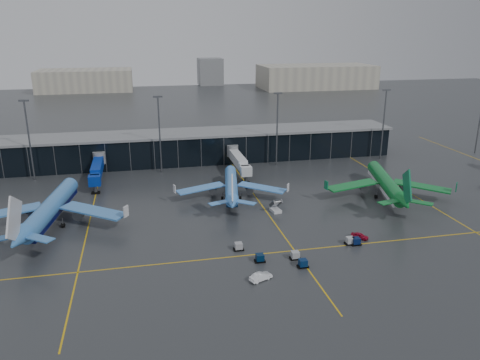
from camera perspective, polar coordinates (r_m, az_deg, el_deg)
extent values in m
plane|color=#282B2D|center=(114.00, -0.55, -5.77)|extent=(600.00, 600.00, 0.00)
cube|color=black|center=(170.52, -4.78, 4.04)|extent=(140.00, 16.00, 10.00)
cube|color=slate|center=(169.33, -4.83, 5.78)|extent=(142.00, 17.00, 0.80)
cylinder|color=#595B60|center=(161.55, -16.78, 2.61)|extent=(4.00, 4.00, 4.00)
cube|color=navy|center=(148.81, -17.10, 0.97)|extent=(3.00, 24.00, 3.00)
cylinder|color=#595B60|center=(142.60, -17.20, -1.09)|extent=(1.00, 1.00, 2.60)
cylinder|color=#595B60|center=(163.89, -0.91, 3.60)|extent=(4.00, 4.00, 4.00)
cube|color=silver|center=(151.35, 0.09, 2.06)|extent=(3.00, 24.00, 3.00)
cylinder|color=#595B60|center=(145.24, 0.72, 0.09)|extent=(1.00, 1.00, 2.60)
cylinder|color=#595B60|center=(159.50, -24.28, 4.29)|extent=(0.50, 0.50, 25.00)
cube|color=#595B60|center=(157.33, -24.88, 8.78)|extent=(3.00, 0.40, 0.60)
cylinder|color=#595B60|center=(155.94, -9.75, 5.35)|extent=(0.50, 0.50, 25.00)
cube|color=#595B60|center=(153.72, -10.01, 9.97)|extent=(3.00, 0.40, 0.60)
cylinder|color=#595B60|center=(162.47, 4.54, 6.06)|extent=(0.50, 0.50, 25.00)
cube|color=#595B60|center=(160.33, 4.65, 10.50)|extent=(3.00, 0.40, 0.60)
cylinder|color=#595B60|center=(177.97, 17.06, 6.38)|extent=(0.50, 0.50, 25.00)
cube|color=#595B60|center=(176.02, 17.44, 10.42)|extent=(3.00, 0.40, 0.60)
cylinder|color=#595B60|center=(200.38, 27.19, 6.41)|extent=(0.50, 0.50, 25.00)
cube|color=#B2AD99|center=(390.41, 9.25, 12.34)|extent=(90.00, 42.00, 18.00)
cube|color=#B2AD99|center=(386.05, -18.31, 11.47)|extent=(70.00, 38.00, 16.00)
cube|color=#B2AD99|center=(408.29, -3.65, 13.05)|extent=(20.00, 20.00, 22.00)
cube|color=gold|center=(131.30, -17.55, -3.36)|extent=(0.30, 120.00, 0.02)
cube|color=gold|center=(134.17, 1.91, -2.04)|extent=(0.30, 120.00, 0.02)
cube|color=gold|center=(151.04, 18.71, -0.69)|extent=(0.30, 120.00, 0.02)
cube|color=gold|center=(103.31, 6.66, -8.54)|extent=(220.00, 0.30, 0.02)
cube|color=black|center=(108.27, 13.93, -7.58)|extent=(2.20, 1.50, 0.36)
cube|color=#04133D|center=(107.95, 13.96, -7.21)|extent=(1.60, 1.50, 1.50)
cube|color=black|center=(108.23, 13.24, -7.54)|extent=(2.20, 1.50, 0.36)
cube|color=#9A9EA3|center=(107.90, 13.27, -7.17)|extent=(1.60, 1.50, 1.50)
cube|color=black|center=(98.12, 2.43, -9.83)|extent=(2.20, 1.50, 0.36)
cube|color=#041A38|center=(97.76, 2.43, -9.43)|extent=(1.60, 1.50, 1.50)
cube|color=black|center=(99.79, 6.72, -9.44)|extent=(2.20, 1.50, 0.36)
cube|color=#979CA0|center=(99.43, 6.74, -9.05)|extent=(1.60, 1.50, 1.50)
cube|color=black|center=(102.81, -0.18, -8.44)|extent=(2.20, 1.50, 0.36)
cube|color=#92939A|center=(102.47, -0.18, -8.05)|extent=(1.60, 1.50, 1.50)
cube|color=black|center=(96.82, 7.67, -10.39)|extent=(2.20, 1.50, 0.36)
cube|color=#051C42|center=(96.46, 7.69, -9.99)|extent=(1.60, 1.50, 1.50)
cube|color=silver|center=(123.45, 4.36, -3.71)|extent=(2.69, 3.51, 0.80)
cube|color=silver|center=(122.77, 4.38, -2.89)|extent=(2.04, 3.05, 2.29)
imported|color=maroon|center=(111.29, 14.38, -6.61)|extent=(3.95, 3.95, 1.36)
imported|color=white|center=(91.34, 2.55, -11.68)|extent=(4.89, 3.35, 1.53)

